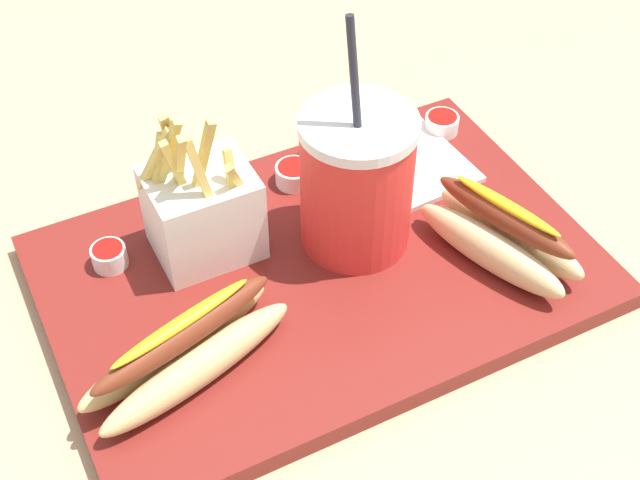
{
  "coord_description": "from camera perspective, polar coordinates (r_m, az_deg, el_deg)",
  "views": [
    {
      "loc": [
        0.24,
        0.48,
        0.59
      ],
      "look_at": [
        0.0,
        0.0,
        0.05
      ],
      "focal_mm": 49.49,
      "sensor_mm": 36.0,
      "label": 1
    }
  ],
  "objects": [
    {
      "name": "ketchup_cup_1",
      "position": [
        0.86,
        -1.7,
        4.32
      ],
      "size": [
        0.04,
        0.04,
        0.02
      ],
      "color": "white",
      "rests_on": "food_tray"
    },
    {
      "name": "food_tray",
      "position": [
        0.8,
        -0.0,
        -2.03
      ],
      "size": [
        0.48,
        0.32,
        0.02
      ],
      "primitive_type": "cube",
      "color": "maroon",
      "rests_on": "ground_plane"
    },
    {
      "name": "ketchup_cup_2",
      "position": [
        0.8,
        -13.48,
        -0.98
      ],
      "size": [
        0.03,
        0.03,
        0.02
      ],
      "color": "white",
      "rests_on": "food_tray"
    },
    {
      "name": "napkin_stack",
      "position": [
        0.89,
        4.6,
        4.86
      ],
      "size": [
        0.14,
        0.14,
        0.01
      ],
      "primitive_type": "cube",
      "rotation": [
        0.0,
        0.0,
        0.06
      ],
      "color": "white",
      "rests_on": "food_tray"
    },
    {
      "name": "soda_cup",
      "position": [
        0.77,
        2.38,
        3.81
      ],
      "size": [
        0.1,
        0.1,
        0.23
      ],
      "color": "red",
      "rests_on": "food_tray"
    },
    {
      "name": "ground_plane",
      "position": [
        0.81,
        -0.0,
        -3.0
      ],
      "size": [
        2.4,
        2.4,
        0.02
      ],
      "primitive_type": "cube",
      "color": "tan"
    },
    {
      "name": "ketchup_cup_3",
      "position": [
        0.93,
        7.89,
        7.52
      ],
      "size": [
        0.04,
        0.04,
        0.02
      ],
      "color": "white",
      "rests_on": "food_tray"
    },
    {
      "name": "hot_dog_2",
      "position": [
        0.79,
        11.62,
        0.27
      ],
      "size": [
        0.1,
        0.17,
        0.07
      ],
      "color": "#E5C689",
      "rests_on": "food_tray"
    },
    {
      "name": "hot_dog_1",
      "position": [
        0.7,
        -8.63,
        -7.07
      ],
      "size": [
        0.19,
        0.11,
        0.06
      ],
      "color": "#DBB775",
      "rests_on": "food_tray"
    },
    {
      "name": "fries_basket",
      "position": [
        0.78,
        -7.64,
        1.92
      ],
      "size": [
        0.09,
        0.08,
        0.15
      ],
      "color": "white",
      "rests_on": "food_tray"
    }
  ]
}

